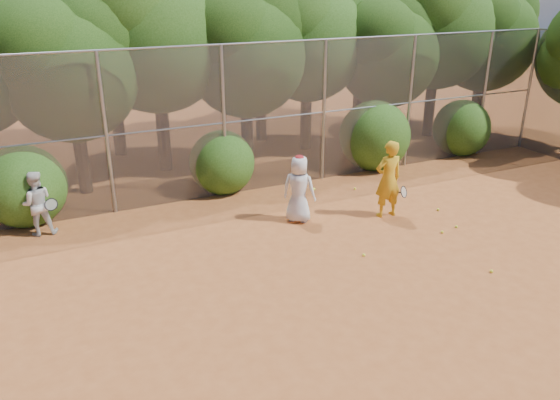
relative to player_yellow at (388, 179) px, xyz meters
name	(u,v)px	position (x,y,z in m)	size (l,w,h in m)	color
ground	(382,289)	(-2.11, -2.90, -0.97)	(80.00, 80.00, 0.00)	#9A4E22
fence_back	(255,118)	(-2.23, 3.10, 1.08)	(20.05, 0.09, 4.03)	gray
tree_2	(70,60)	(-6.56, 4.93, 2.61)	(3.99, 3.47, 5.47)	black
tree_3	(156,21)	(-4.04, 5.94, 3.42)	(4.89, 4.26, 6.70)	black
tree_4	(246,43)	(-1.55, 5.34, 2.79)	(4.19, 3.64, 5.73)	black
tree_5	(309,28)	(0.95, 6.14, 3.08)	(4.51, 3.92, 6.17)	black
tree_6	(389,46)	(3.44, 5.13, 2.50)	(3.86, 3.36, 5.29)	black
tree_7	(440,17)	(5.95, 5.74, 3.31)	(4.77, 4.14, 6.53)	black
tree_8	(487,29)	(7.95, 5.44, 2.84)	(4.25, 3.70, 5.82)	black
tree_10	(107,10)	(-5.04, 8.14, 3.66)	(5.15, 4.48, 7.06)	black
tree_11	(261,22)	(-0.05, 7.74, 3.19)	(4.64, 4.03, 6.35)	black
tree_12	(363,7)	(4.46, 8.34, 3.54)	(5.02, 4.37, 6.88)	black
bush_0	(23,183)	(-8.11, 3.40, 0.03)	(2.00, 2.00, 2.00)	#234A12
bush_1	(222,160)	(-3.11, 3.40, -0.07)	(1.80, 1.80, 1.80)	#234A12
bush_2	(375,133)	(1.89, 3.40, 0.13)	(2.20, 2.20, 2.20)	#234A12
bush_3	(462,125)	(5.39, 3.40, -0.02)	(1.90, 1.90, 1.90)	#234A12
player_yellow	(388,179)	(0.00, 0.00, 0.00)	(0.88, 0.58, 1.94)	gold
player_teen	(299,189)	(-2.12, 0.65, -0.13)	(0.95, 0.94, 1.68)	silver
player_white	(36,203)	(-7.89, 2.50, -0.20)	(0.86, 0.75, 1.53)	silver
ball_0	(456,227)	(1.10, -1.33, -0.94)	(0.07, 0.07, 0.07)	yellow
ball_1	(438,210)	(1.40, -0.32, -0.94)	(0.07, 0.07, 0.07)	yellow
ball_2	(491,271)	(0.27, -3.29, -0.94)	(0.07, 0.07, 0.07)	yellow
ball_3	(442,232)	(0.60, -1.42, -0.94)	(0.07, 0.07, 0.07)	yellow
ball_4	(364,255)	(-1.69, -1.62, -0.94)	(0.07, 0.07, 0.07)	yellow
ball_5	(355,189)	(0.28, 1.87, -0.94)	(0.07, 0.07, 0.07)	yellow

